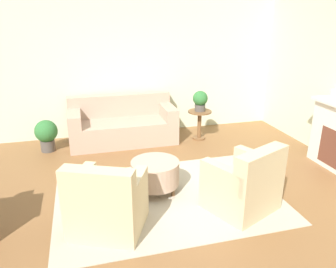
{
  "coord_description": "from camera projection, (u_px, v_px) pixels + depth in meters",
  "views": [
    {
      "loc": [
        -1.05,
        -3.9,
        2.43
      ],
      "look_at": [
        0.15,
        0.55,
        0.75
      ],
      "focal_mm": 35.0,
      "sensor_mm": 36.0,
      "label": 1
    }
  ],
  "objects": [
    {
      "name": "potted_plant_on_side_table",
      "position": [
        200.0,
        100.0,
        6.56
      ],
      "size": [
        0.3,
        0.3,
        0.41
      ],
      "color": "#4C4742",
      "rests_on": "side_table"
    },
    {
      "name": "wall_back",
      "position": [
        131.0,
        68.0,
        6.82
      ],
      "size": [
        9.76,
        0.12,
        2.8
      ],
      "color": "beige",
      "rests_on": "ground_plane"
    },
    {
      "name": "potted_plant_floor",
      "position": [
        46.0,
        134.0,
        6.11
      ],
      "size": [
        0.42,
        0.42,
        0.6
      ],
      "color": "#4C4742",
      "rests_on": "ground_plane"
    },
    {
      "name": "side_table",
      "position": [
        200.0,
        120.0,
        6.7
      ],
      "size": [
        0.48,
        0.48,
        0.6
      ],
      "color": "brown",
      "rests_on": "ground_plane"
    },
    {
      "name": "ottoman_table",
      "position": [
        155.0,
        173.0,
        4.7
      ],
      "size": [
        0.69,
        0.69,
        0.46
      ],
      "color": "tan",
      "rests_on": "rug"
    },
    {
      "name": "armchair_left",
      "position": [
        107.0,
        205.0,
        3.81
      ],
      "size": [
        1.04,
        1.01,
        0.9
      ],
      "color": "#C6B289",
      "rests_on": "rug"
    },
    {
      "name": "armchair_right",
      "position": [
        244.0,
        185.0,
        4.24
      ],
      "size": [
        1.04,
        1.01,
        0.9
      ],
      "color": "#C6B289",
      "rests_on": "rug"
    },
    {
      "name": "rug",
      "position": [
        168.0,
        197.0,
        4.63
      ],
      "size": [
        3.08,
        2.19,
        0.01
      ],
      "color": "#B2A893",
      "rests_on": "ground_plane"
    },
    {
      "name": "vase_mantel_near",
      "position": [
        336.0,
        95.0,
        5.34
      ],
      "size": [
        0.2,
        0.2,
        0.22
      ],
      "color": "silver",
      "rests_on": "fireplace"
    },
    {
      "name": "ground_plane",
      "position": [
        168.0,
        197.0,
        4.63
      ],
      "size": [
        16.0,
        16.0,
        0.0
      ],
      "primitive_type": "plane",
      "color": "brown"
    },
    {
      "name": "couch",
      "position": [
        123.0,
        126.0,
        6.59
      ],
      "size": [
        2.08,
        0.91,
        0.91
      ],
      "color": "tan",
      "rests_on": "ground_plane"
    }
  ]
}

